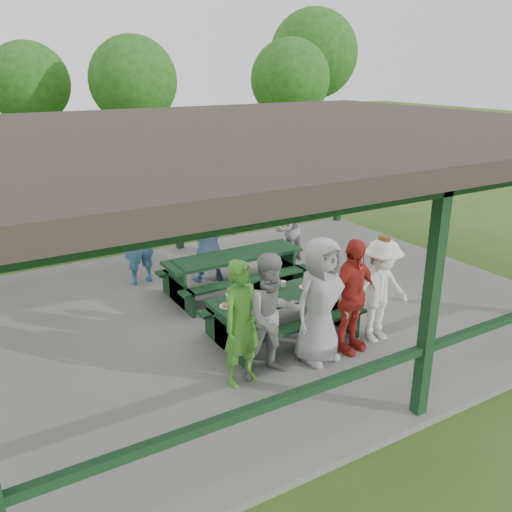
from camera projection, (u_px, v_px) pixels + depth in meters
ground at (262, 309)px, 9.98m from camera, size 90.00×90.00×0.00m
concrete_slab at (262, 307)px, 9.97m from camera, size 10.00×8.00×0.10m
pavilion_structure at (263, 135)px, 8.93m from camera, size 10.60×8.60×3.24m
picnic_table_near at (282, 309)px, 8.65m from camera, size 2.38×1.39×0.75m
picnic_table_far at (234, 268)px, 10.37m from camera, size 2.69×1.39×0.75m
table_setting at (284, 289)px, 8.60m from camera, size 2.27×0.45×0.10m
contestant_green at (242, 323)px, 7.24m from camera, size 0.72×0.54×1.78m
contestant_grey_left at (272, 316)px, 7.41m from camera, size 0.91×0.73×1.80m
contestant_grey_mid at (320, 301)px, 7.79m from camera, size 0.99×0.71×1.90m
contestant_red at (351, 297)px, 8.07m from camera, size 1.11×0.61×1.79m
contestant_white_fedora at (380, 290)px, 8.42m from camera, size 1.10×0.65×1.73m
spectator_lblue at (207, 238)px, 10.85m from camera, size 1.67×0.70×1.75m
spectator_blue at (138, 239)px, 10.63m from camera, size 0.73×0.54×1.83m
spectator_grey at (288, 229)px, 11.92m from camera, size 0.83×0.71×1.48m
pickup_truck at (138, 189)px, 16.59m from camera, size 4.80×2.30×1.32m
farm_trailer at (90, 203)px, 14.98m from camera, size 3.77×2.09×1.30m
tree_left at (28, 83)px, 22.22m from camera, size 3.34×3.34×5.22m
tree_mid at (133, 81)px, 21.29m from camera, size 3.46×3.46×5.41m
tree_right at (290, 79)px, 23.52m from camera, size 3.45×3.45×5.39m
tree_far_right at (314, 54)px, 27.80m from camera, size 4.50×4.50×7.03m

